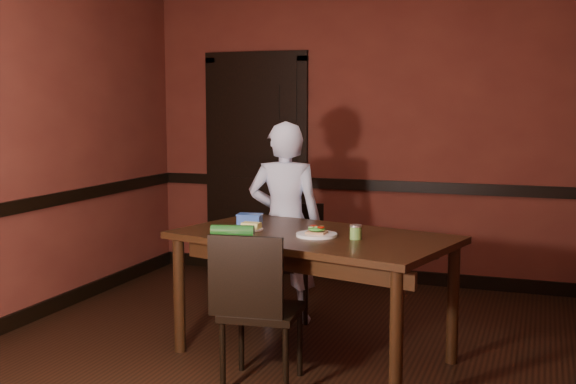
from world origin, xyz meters
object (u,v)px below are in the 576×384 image
Objects in this scene: chair_near at (262,308)px; sandwich_plate at (317,233)px; dining_table at (313,296)px; sauce_jar at (356,232)px; chair_far at (283,262)px; person at (285,223)px; cheese_saucer at (251,227)px; food_tub at (250,219)px.

chair_near reaches higher than sandwich_plate.
sauce_jar is at bearing -0.15° from dining_table.
chair_near is 0.64m from sandwich_plate.
dining_table is at bearing -75.48° from chair_far.
person reaches higher than sandwich_plate.
chair_near is 0.76m from sauce_jar.
cheese_saucer is at bearing 78.65° from person.
food_tub is (-0.84, 0.30, -0.01)m from sauce_jar.
cheese_saucer is at bearing -104.59° from chair_far.
chair_far is 3.35× the size of sandwich_plate.
chair_near is at bearing -133.58° from sauce_jar.
dining_table is 6.68× the size of sandwich_plate.
sauce_jar is at bearing 122.12° from person.
person is at bearing 137.16° from dining_table.
sandwich_plate is 0.26m from sauce_jar.
sandwich_plate is at bearing 176.30° from sauce_jar.
dining_table is 0.55m from sauce_jar.
food_tub is at bearing 153.62° from sandwich_plate.
sandwich_plate is 0.65m from food_tub.
cheese_saucer is at bearing -167.15° from dining_table.
chair_near reaches higher than food_tub.
cheese_saucer is (-0.74, 0.09, -0.03)m from sauce_jar.
cheese_saucer is (0.01, -0.68, 0.08)m from person.
chair_near is 0.73m from cheese_saucer.
chair_near is 3.53× the size of sandwich_plate.
food_tub is at bearing 160.05° from sauce_jar.
sandwich_plate is (0.04, -0.06, 0.43)m from dining_table.
sauce_jar is 0.89m from food_tub.
person reaches higher than dining_table.
person is 8.30× the size of food_tub.
sandwich_plate reaches higher than dining_table.
sauce_jar reaches higher than chair_far.
chair_far is 1.05m from sandwich_plate.
person reaches higher than food_tub.
chair_far is 4.78× the size of food_tub.
sauce_jar is 0.49× the size of food_tub.
dining_table is at bearing -30.47° from food_tub.
chair_near reaches higher than sauce_jar.
food_tub is (-0.05, -0.53, 0.42)m from chair_far.
chair_far is 0.58× the size of person.
chair_far is at bearing 137.16° from dining_table.
sandwich_plate is at bearing 110.90° from person.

